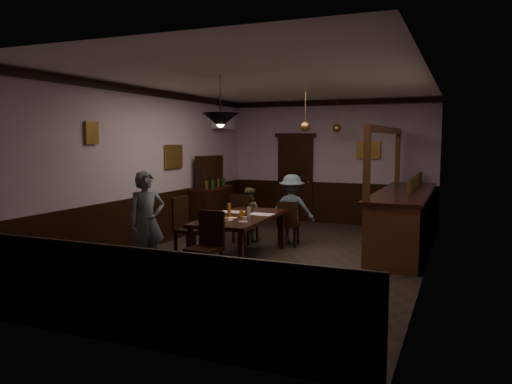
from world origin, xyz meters
The scene contains 31 objects.
room centered at (0.00, 0.00, 1.50)m, with size 5.01×8.01×3.01m.
dining_table centered at (-0.47, -0.29, 0.69)m, with size 1.09×2.24×0.75m.
chair_far_left centered at (-0.99, 0.96, 0.53)m, with size 0.48×0.48×0.98m.
chair_far_right centered at (-0.07, 1.01, 0.48)m, with size 0.43×0.43×0.88m.
chair_near centered at (-0.41, -1.61, 0.55)m, with size 0.49×0.49×1.01m.
chair_side centered at (-1.40, -0.52, 0.58)m, with size 0.48×0.48×1.06m.
person_standing centered at (-1.47, -1.58, 0.78)m, with size 0.57×0.38×1.57m, color slate.
person_seated_left centered at (-0.99, 1.24, 0.54)m, with size 0.53×0.41×1.09m, color brown.
person_seated_right centered at (-0.09, 1.28, 0.68)m, with size 0.88×0.51×1.37m, color #4E5E70.
newspaper_left centered at (-0.80, 0.08, 0.75)m, with size 0.42×0.30×0.01m, color silver.
newspaper_right centered at (-0.22, 0.00, 0.75)m, with size 0.42×0.30×0.01m, color silver.
napkin centered at (-0.53, -0.53, 0.75)m, with size 0.15×0.15×0.00m, color #FFD45D.
saucer centered at (-0.18, -0.84, 0.76)m, with size 0.15×0.15×0.01m, color white.
coffee_cup centered at (-0.16, -0.82, 0.80)m, with size 0.08×0.08×0.07m, color white.
pastry_plate centered at (-0.50, -0.80, 0.76)m, with size 0.22×0.22×0.01m, color white.
pastry_ring_a centered at (-0.57, -0.81, 0.79)m, with size 0.13×0.13×0.04m, color #C68C47.
pastry_ring_b centered at (-0.49, -0.82, 0.79)m, with size 0.13×0.13×0.04m, color #C68C47.
soda_can centered at (-0.41, -0.40, 0.81)m, with size 0.07×0.07×0.12m, color orange.
beer_glass centered at (-0.71, -0.25, 0.85)m, with size 0.06×0.06×0.20m, color #BF721E.
water_glass centered at (-0.36, -0.19, 0.82)m, with size 0.06×0.06×0.15m, color silver.
pepper_mill centered at (-0.84, -1.01, 0.82)m, with size 0.04×0.04×0.14m, color black.
sideboard centered at (-2.21, 1.93, 0.68)m, with size 0.46×1.28×1.69m.
bar_counter centered at (1.99, 1.73, 0.58)m, with size 0.94×4.06×2.28m.
door_back centered at (-0.90, 3.95, 1.05)m, with size 0.90×0.06×2.10m, color black.
ac_unit centered at (-2.38, 2.90, 2.45)m, with size 0.20×0.85×0.30m.
picture_left_small centered at (-2.46, -1.60, 2.15)m, with size 0.04×0.28×0.36m.
picture_left_large centered at (-2.46, 0.80, 1.70)m, with size 0.04×0.62×0.48m.
picture_back centered at (0.90, 3.96, 1.80)m, with size 0.55×0.04×0.42m.
pendant_iron centered at (-0.44, -1.09, 2.34)m, with size 0.56×0.56×0.77m.
pendant_brass_mid centered at (0.10, 1.50, 2.30)m, with size 0.20×0.20×0.81m.
pendant_brass_far centered at (0.30, 3.29, 2.30)m, with size 0.20×0.20×0.81m.
Camera 1 is at (3.00, -7.91, 2.04)m, focal length 35.00 mm.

